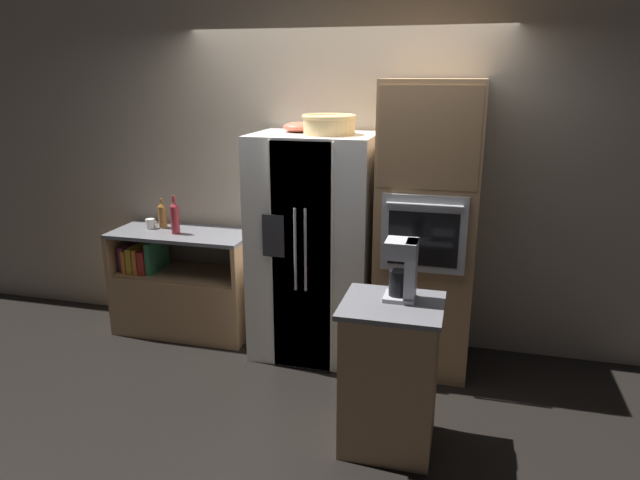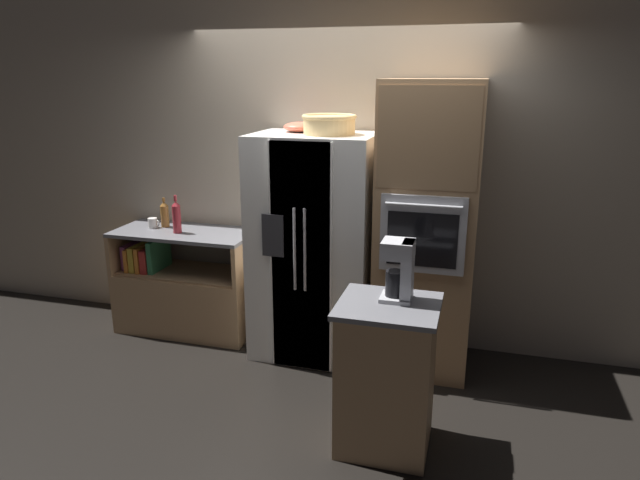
# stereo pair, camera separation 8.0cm
# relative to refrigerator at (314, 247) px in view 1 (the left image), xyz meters

# --- Properties ---
(ground_plane) EXTENTS (20.00, 20.00, 0.00)m
(ground_plane) POSITION_rel_refrigerator_xyz_m (0.14, -0.04, -0.87)
(ground_plane) COLOR black
(wall_back) EXTENTS (12.00, 0.06, 2.80)m
(wall_back) POSITION_rel_refrigerator_xyz_m (0.14, 0.39, 0.53)
(wall_back) COLOR tan
(wall_back) RESTS_ON ground_plane
(counter_left) EXTENTS (1.17, 0.56, 0.89)m
(counter_left) POSITION_rel_refrigerator_xyz_m (-1.19, 0.08, -0.54)
(counter_left) COLOR #A87F56
(counter_left) RESTS_ON ground_plane
(refrigerator) EXTENTS (0.91, 0.74, 1.74)m
(refrigerator) POSITION_rel_refrigerator_xyz_m (0.00, 0.00, 0.00)
(refrigerator) COLOR white
(refrigerator) RESTS_ON ground_plane
(wall_oven) EXTENTS (0.70, 0.73, 2.13)m
(wall_oven) POSITION_rel_refrigerator_xyz_m (0.85, 0.02, 0.20)
(wall_oven) COLOR #A87F56
(wall_oven) RESTS_ON ground_plane
(island_counter) EXTENTS (0.57, 0.53, 0.91)m
(island_counter) POSITION_rel_refrigerator_xyz_m (0.76, -1.08, -0.41)
(island_counter) COLOR #A87F56
(island_counter) RESTS_ON ground_plane
(wicker_basket) EXTENTS (0.40, 0.40, 0.14)m
(wicker_basket) POSITION_rel_refrigerator_xyz_m (0.12, -0.03, 0.95)
(wicker_basket) COLOR tan
(wicker_basket) RESTS_ON refrigerator
(fruit_bowl) EXTENTS (0.25, 0.25, 0.08)m
(fruit_bowl) POSITION_rel_refrigerator_xyz_m (-0.14, 0.09, 0.91)
(fruit_bowl) COLOR #DB664C
(fruit_bowl) RESTS_ON refrigerator
(bottle_tall) EXTENTS (0.07, 0.07, 0.26)m
(bottle_tall) POSITION_rel_refrigerator_xyz_m (-1.39, 0.16, 0.13)
(bottle_tall) COLOR brown
(bottle_tall) RESTS_ON counter_left
(bottle_short) EXTENTS (0.07, 0.07, 0.32)m
(bottle_short) POSITION_rel_refrigerator_xyz_m (-1.19, 0.01, 0.16)
(bottle_short) COLOR maroon
(bottle_short) RESTS_ON counter_left
(mug) EXTENTS (0.11, 0.08, 0.08)m
(mug) POSITION_rel_refrigerator_xyz_m (-1.47, 0.10, 0.06)
(mug) COLOR silver
(mug) RESTS_ON counter_left
(coffee_maker) EXTENTS (0.18, 0.17, 0.35)m
(coffee_maker) POSITION_rel_refrigerator_xyz_m (0.80, -1.00, 0.24)
(coffee_maker) COLOR #B2B2B7
(coffee_maker) RESTS_ON island_counter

